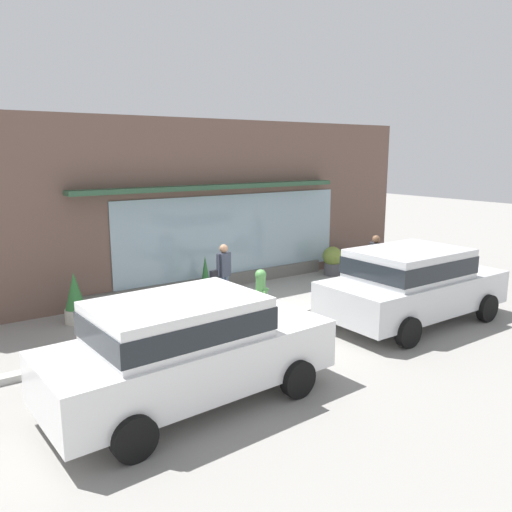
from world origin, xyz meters
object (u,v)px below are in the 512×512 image
(pedestrian_with_handbag, at_px, (223,271))
(potted_plant_window_left, at_px, (75,299))
(fire_hydrant, at_px, (261,289))
(pedestrian_passerby, at_px, (375,259))
(parked_car_silver, at_px, (412,281))
(potted_plant_corner_tall, at_px, (205,276))
(potted_plant_low_front, at_px, (332,260))
(parked_car_white, at_px, (186,345))
(potted_plant_doorstep, at_px, (344,259))

(pedestrian_with_handbag, xyz_separation_m, potted_plant_window_left, (-3.34, 0.81, -0.34))
(fire_hydrant, relative_size, pedestrian_passerby, 0.63)
(parked_car_silver, distance_m, potted_plant_window_left, 7.47)
(parked_car_silver, height_order, potted_plant_corner_tall, parked_car_silver)
(potted_plant_corner_tall, bearing_deg, pedestrian_with_handbag, -99.35)
(potted_plant_low_front, bearing_deg, pedestrian_with_handbag, -168.54)
(potted_plant_window_left, bearing_deg, parked_car_white, -86.27)
(pedestrian_passerby, height_order, potted_plant_window_left, pedestrian_passerby)
(pedestrian_passerby, height_order, parked_car_white, parked_car_white)
(pedestrian_with_handbag, height_order, potted_plant_low_front, pedestrian_with_handbag)
(pedestrian_with_handbag, xyz_separation_m, parked_car_silver, (2.82, -3.40, 0.05))
(potted_plant_low_front, bearing_deg, potted_plant_doorstep, 21.40)
(fire_hydrant, xyz_separation_m, potted_plant_low_front, (3.85, 1.58, -0.03))
(parked_car_white, xyz_separation_m, potted_plant_low_front, (7.53, 4.84, -0.45))
(potted_plant_low_front, relative_size, potted_plant_doorstep, 1.32)
(potted_plant_corner_tall, bearing_deg, parked_car_white, -121.99)
(potted_plant_window_left, xyz_separation_m, potted_plant_doorstep, (8.68, 0.43, -0.20))
(potted_plant_corner_tall, xyz_separation_m, potted_plant_doorstep, (5.13, -0.02, -0.14))
(pedestrian_passerby, height_order, potted_plant_low_front, pedestrian_passerby)
(fire_hydrant, distance_m, potted_plant_window_left, 4.26)
(pedestrian_with_handbag, bearing_deg, parked_car_silver, 120.21)
(pedestrian_with_handbag, distance_m, potted_plant_doorstep, 5.51)
(potted_plant_doorstep, bearing_deg, pedestrian_with_handbag, -166.91)
(pedestrian_with_handbag, distance_m, potted_plant_corner_tall, 1.34)
(potted_plant_low_front, bearing_deg, potted_plant_corner_tall, 175.35)
(parked_car_white, distance_m, potted_plant_low_front, 8.97)
(parked_car_silver, xyz_separation_m, potted_plant_corner_tall, (-2.61, 4.66, -0.44))
(parked_car_white, bearing_deg, pedestrian_with_handbag, 49.28)
(pedestrian_passerby, bearing_deg, pedestrian_with_handbag, 87.21)
(potted_plant_window_left, height_order, potted_plant_doorstep, potted_plant_window_left)
(parked_car_silver, bearing_deg, potted_plant_doorstep, 61.14)
(parked_car_white, xyz_separation_m, potted_plant_window_left, (-0.31, 4.74, -0.37))
(fire_hydrant, relative_size, parked_car_white, 0.22)
(pedestrian_passerby, relative_size, potted_plant_doorstep, 2.30)
(fire_hydrant, relative_size, potted_plant_window_left, 0.85)
(parked_car_white, distance_m, potted_plant_window_left, 4.76)
(parked_car_white, distance_m, potted_plant_doorstep, 9.85)
(pedestrian_with_handbag, height_order, parked_car_silver, parked_car_silver)
(fire_hydrant, relative_size, potted_plant_doorstep, 1.45)
(parked_car_white, bearing_deg, pedestrian_passerby, 18.16)
(parked_car_silver, bearing_deg, potted_plant_low_front, 68.33)
(parked_car_silver, distance_m, potted_plant_low_front, 4.65)
(parked_car_silver, height_order, parked_car_white, parked_car_silver)
(fire_hydrant, xyz_separation_m, potted_plant_corner_tall, (-0.44, 1.93, -0.00))
(fire_hydrant, relative_size, potted_plant_low_front, 1.10)
(potted_plant_corner_tall, bearing_deg, potted_plant_low_front, -4.65)
(potted_plant_doorstep, bearing_deg, potted_plant_window_left, -177.19)
(potted_plant_low_front, bearing_deg, parked_car_white, -147.29)
(parked_car_silver, bearing_deg, parked_car_white, -175.18)
(pedestrian_with_handbag, distance_m, potted_plant_window_left, 3.46)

